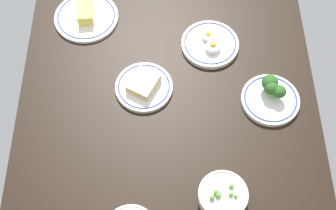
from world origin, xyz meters
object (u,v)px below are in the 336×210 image
object	(u,v)px
bowl_peas	(223,196)
plate_cheese	(86,16)
plate_broccoli	(271,96)
plate_eggs	(210,44)
plate_sandwich	(144,86)

from	to	relation	value
bowl_peas	plate_cheese	bearing A→B (deg)	-146.62
plate_cheese	plate_broccoli	world-z (taller)	plate_broccoli
plate_eggs	plate_sandwich	distance (cm)	26.53
plate_broccoli	plate_eggs	bearing A→B (deg)	-139.60
plate_eggs	plate_broccoli	bearing A→B (deg)	40.40
bowl_peas	plate_sandwich	world-z (taller)	bowl_peas
plate_eggs	plate_cheese	xyz separation A→B (cm)	(-11.96, -41.10, -0.09)
plate_eggs	plate_broccoli	world-z (taller)	plate_broccoli
plate_cheese	plate_broccoli	xyz separation A→B (cm)	(32.13, 58.26, 1.09)
bowl_peas	plate_eggs	xyz separation A→B (cm)	(-51.27, -0.56, -1.23)
plate_sandwich	plate_cheese	xyz separation A→B (cm)	(-27.94, -19.92, -0.27)
plate_sandwich	plate_broccoli	distance (cm)	38.57
plate_eggs	plate_sandwich	size ratio (longest dim) A/B	1.05
bowl_peas	plate_broccoli	size ratio (longest dim) A/B	0.76
plate_eggs	plate_broccoli	size ratio (longest dim) A/B	1.06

